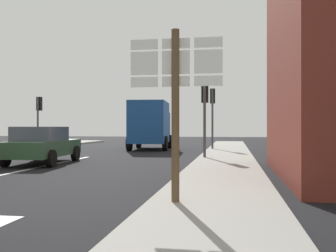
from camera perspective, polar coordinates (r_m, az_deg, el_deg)
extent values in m
plane|color=black|center=(17.20, -14.20, -5.00)|extent=(80.00, 80.00, 0.00)
cube|color=gray|center=(13.76, 8.29, -5.94)|extent=(2.43, 44.00, 0.14)
cube|color=silver|center=(13.65, -21.02, -6.25)|extent=(0.16, 12.00, 0.01)
cube|color=#2D5133|center=(16.16, -18.00, -3.11)|extent=(2.07, 4.32, 0.60)
cube|color=#47515B|center=(15.91, -18.35, -1.09)|extent=(1.71, 2.22, 0.55)
cylinder|color=black|center=(17.76, -18.89, -3.81)|extent=(0.27, 0.66, 0.64)
cylinder|color=black|center=(17.12, -13.52, -3.95)|extent=(0.27, 0.66, 0.64)
cylinder|color=black|center=(15.34, -23.00, -4.39)|extent=(0.27, 0.66, 0.64)
cylinder|color=black|center=(14.60, -16.91, -4.62)|extent=(0.27, 0.66, 0.64)
cube|color=#19478C|center=(24.38, -2.78, 0.56)|extent=(2.46, 3.85, 2.60)
cube|color=#19478C|center=(26.86, -2.01, -0.14)|extent=(2.18, 1.45, 2.00)
cube|color=#47515B|center=(26.92, -2.00, 1.56)|extent=(1.76, 0.23, 0.70)
cylinder|color=black|center=(26.99, -4.35, -2.26)|extent=(0.34, 0.92, 0.90)
cylinder|color=black|center=(26.71, 0.31, -2.29)|extent=(0.34, 0.92, 0.90)
cylinder|color=black|center=(23.65, -5.75, -2.57)|extent=(0.34, 0.92, 0.90)
cylinder|color=black|center=(23.32, -0.44, -2.61)|extent=(0.34, 0.92, 0.90)
cylinder|color=brown|center=(6.84, 1.10, 0.99)|extent=(0.14, 0.14, 3.20)
cube|color=white|center=(7.15, -3.54, 11.93)|extent=(0.50, 0.03, 0.18)
cube|color=black|center=(7.17, -3.51, 11.90)|extent=(0.43, 0.01, 0.13)
cube|color=white|center=(7.09, -3.54, 9.24)|extent=(0.50, 0.03, 0.42)
cube|color=black|center=(7.10, -3.51, 9.21)|extent=(0.43, 0.01, 0.32)
cube|color=white|center=(7.04, -3.54, 6.50)|extent=(0.50, 0.03, 0.18)
cube|color=black|center=(7.06, -3.51, 6.49)|extent=(0.43, 0.01, 0.13)
cube|color=white|center=(7.04, 1.16, 12.11)|extent=(0.50, 0.03, 0.18)
cube|color=black|center=(7.06, 1.18, 12.08)|extent=(0.43, 0.01, 0.13)
cube|color=white|center=(6.98, 1.16, 9.38)|extent=(0.50, 0.03, 0.42)
cube|color=black|center=(7.00, 1.19, 9.35)|extent=(0.43, 0.01, 0.32)
cube|color=white|center=(6.93, 1.16, 6.61)|extent=(0.50, 0.03, 0.18)
cube|color=black|center=(6.95, 1.19, 6.59)|extent=(0.43, 0.01, 0.13)
cube|color=white|center=(6.98, 5.98, 12.22)|extent=(0.50, 0.03, 0.18)
cube|color=black|center=(7.00, 5.99, 12.18)|extent=(0.43, 0.01, 0.13)
cube|color=white|center=(6.92, 5.98, 9.46)|extent=(0.50, 0.03, 0.42)
cube|color=black|center=(6.94, 5.99, 9.44)|extent=(0.43, 0.01, 0.32)
cube|color=white|center=(6.87, 5.99, 6.67)|extent=(0.50, 0.03, 0.18)
cube|color=black|center=(6.89, 6.00, 6.65)|extent=(0.43, 0.01, 0.13)
cylinder|color=#47474C|center=(16.89, 5.43, 0.73)|extent=(0.12, 0.12, 3.43)
cube|color=black|center=(17.15, 5.48, 4.96)|extent=(0.30, 0.28, 0.90)
sphere|color=red|center=(17.32, 5.51, 5.80)|extent=(0.18, 0.18, 0.18)
sphere|color=#3C2303|center=(17.29, 5.51, 4.88)|extent=(0.18, 0.18, 0.18)
sphere|color=black|center=(17.27, 5.51, 3.96)|extent=(0.18, 0.18, 0.18)
cylinder|color=#47474C|center=(23.48, 6.59, 0.94)|extent=(0.12, 0.12, 3.79)
cube|color=black|center=(23.75, 6.62, 4.42)|extent=(0.30, 0.28, 0.90)
sphere|color=red|center=(23.91, 6.63, 5.04)|extent=(0.18, 0.18, 0.18)
sphere|color=#3C2303|center=(23.88, 6.64, 4.37)|extent=(0.18, 0.18, 0.18)
sphere|color=black|center=(23.86, 6.64, 3.70)|extent=(0.18, 0.18, 0.18)
cylinder|color=#47474C|center=(26.60, -18.71, 0.44)|extent=(0.12, 0.12, 3.43)
cube|color=black|center=(26.81, -18.51, 3.14)|extent=(0.30, 0.28, 0.90)
sphere|color=red|center=(26.95, -18.37, 3.70)|extent=(0.18, 0.18, 0.18)
sphere|color=#3C2303|center=(26.94, -18.37, 3.11)|extent=(0.18, 0.18, 0.18)
sphere|color=black|center=(26.92, -18.37, 2.51)|extent=(0.18, 0.18, 0.18)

